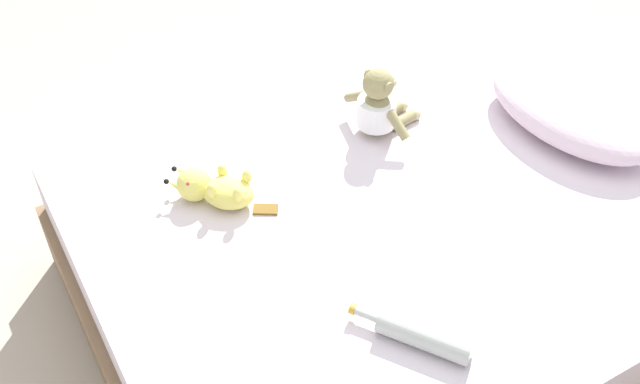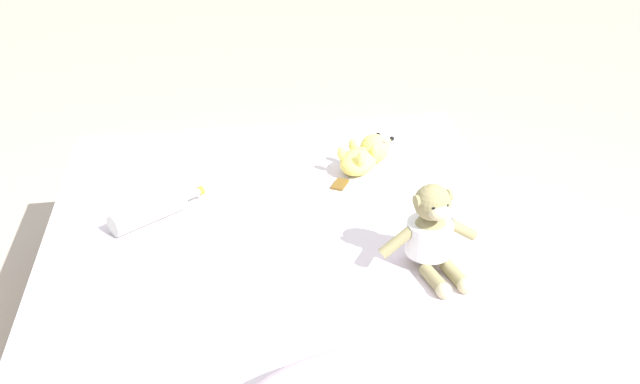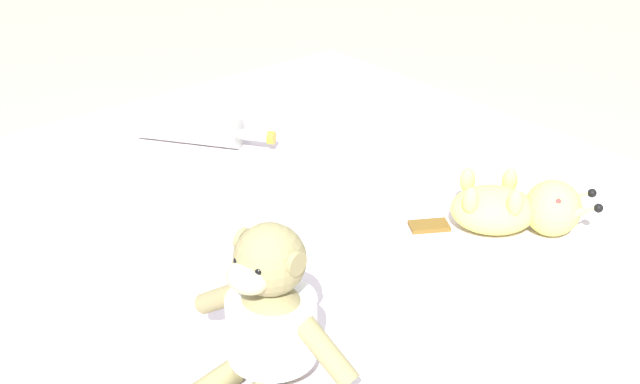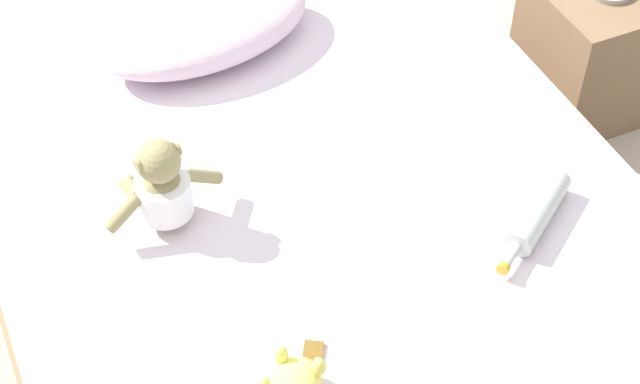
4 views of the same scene
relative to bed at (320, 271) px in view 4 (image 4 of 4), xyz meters
name	(u,v)px [view 4 (image 4 of 4)]	position (x,y,z in m)	size (l,w,h in m)	color
ground_plane	(320,325)	(0.00, 0.00, -0.22)	(16.00, 16.00, 0.00)	#B7A893
bed	(320,271)	(0.00, 0.00, 0.00)	(1.47, 1.84, 0.45)	#846647
pillow	(204,25)	(-0.04, 0.64, 0.30)	(0.62, 0.41, 0.14)	silver
plush_monkey	(161,188)	(-0.33, 0.11, 0.33)	(0.29, 0.24, 0.24)	#8E8456
glass_bottle	(537,213)	(0.41, -0.24, 0.26)	(0.28, 0.21, 0.06)	#B7BCB2
nightstand	(594,49)	(1.11, 0.45, -0.01)	(0.36, 0.36, 0.42)	#846647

